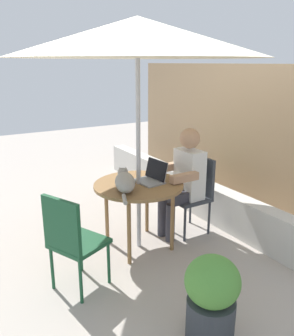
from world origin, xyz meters
TOP-DOWN VIEW (x-y plane):
  - ground_plane at (0.00, 0.00)m, footprint 14.00×14.00m
  - fence_back at (0.00, 1.95)m, footprint 5.92×0.08m
  - planter_wall_low at (0.00, 1.11)m, footprint 5.33×0.20m
  - patio_table at (0.00, 0.00)m, footprint 0.91×0.91m
  - patio_umbrella at (0.00, 0.00)m, footprint 2.38×2.38m
  - chair_occupied at (0.00, 0.73)m, footprint 0.40×0.40m
  - chair_empty at (0.38, -0.86)m, footprint 0.53×0.53m
  - person_seated at (0.00, 0.57)m, footprint 0.48×0.48m
  - laptop at (0.01, 0.16)m, footprint 0.33×0.28m
  - cat at (0.09, -0.20)m, footprint 0.60×0.35m
  - potted_plant_near_fence at (-0.57, 1.24)m, footprint 0.45×0.45m
  - potted_plant_by_chair at (1.40, -0.23)m, footprint 0.38×0.38m

SIDE VIEW (x-z plane):
  - ground_plane at x=0.00m, z-range 0.00..0.00m
  - planter_wall_low at x=0.00m, z-range 0.00..0.44m
  - potted_plant_near_fence at x=-0.57m, z-range 0.01..0.64m
  - potted_plant_by_chair at x=1.40m, z-range 0.02..0.66m
  - chair_occupied at x=0.00m, z-range 0.07..0.94m
  - chair_empty at x=0.38m, z-range 0.07..0.94m
  - patio_table at x=0.00m, z-range 0.28..0.99m
  - person_seated at x=0.00m, z-range 0.07..1.28m
  - laptop at x=0.01m, z-range 0.66..0.87m
  - cat at x=0.09m, z-range 0.70..0.87m
  - fence_back at x=0.00m, z-range 0.00..1.86m
  - patio_umbrella at x=0.00m, z-range 0.96..3.23m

